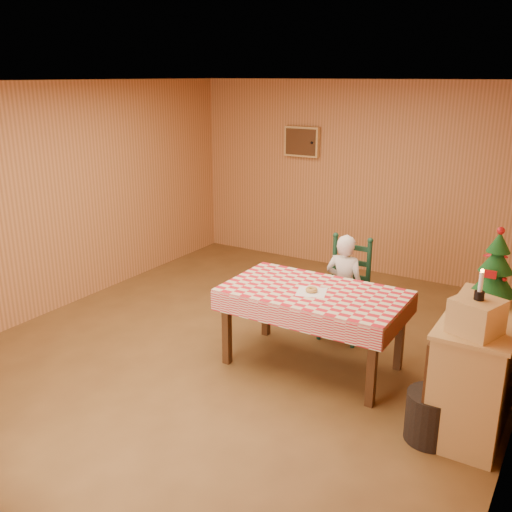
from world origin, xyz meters
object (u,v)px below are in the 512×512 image
Objects in this scene: ladder_chair at (346,291)px; shelf_unit at (477,368)px; dining_table at (314,299)px; crate at (477,316)px; storage_bin at (431,417)px; seated_child at (344,287)px; christmas_tree at (496,269)px.

shelf_unit is (1.49, -0.93, -0.04)m from ladder_chair.
crate is (1.50, -0.54, 0.37)m from dining_table.
storage_bin is (-0.22, -0.03, -0.86)m from crate.
storage_bin is (1.27, -1.36, -0.31)m from ladder_chair.
shelf_unit is at bearing 63.68° from storage_bin.
shelf_unit is at bearing -31.90° from ladder_chair.
dining_table is at bearing -90.00° from ladder_chair.
shelf_unit is 0.55m from storage_bin.
storage_bin is at bearing -116.32° from shelf_unit.
seated_child is 0.91× the size of shelf_unit.
christmas_tree is at bearing 90.00° from crate.
seated_child is at bearing 139.70° from crate.
crate is at bearing 8.55° from storage_bin.
crate reaches higher than seated_child.
christmas_tree reaches higher than seated_child.
christmas_tree reaches higher than crate.
ladder_chair reaches higher than shelf_unit.
seated_child is at bearing 134.35° from storage_bin.
shelf_unit is 4.13× the size of crate.
ladder_chair is at bearing 138.45° from crate.
dining_table is 0.81m from ladder_chair.
seated_child is 1.73m from shelf_unit.
storage_bin is (1.27, -1.30, -0.37)m from seated_child.
christmas_tree is (0.01, 0.25, 0.74)m from shelf_unit.
shelf_unit is 3.19× the size of storage_bin.
christmas_tree is at bearing 157.51° from seated_child.
shelf_unit is 2.00× the size of christmas_tree.
dining_table is at bearing 160.18° from crate.
ladder_chair is 0.87× the size of shelf_unit.
seated_child is 1.74m from christmas_tree.
christmas_tree reaches higher than shelf_unit.
christmas_tree is at bearing 71.92° from storage_bin.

